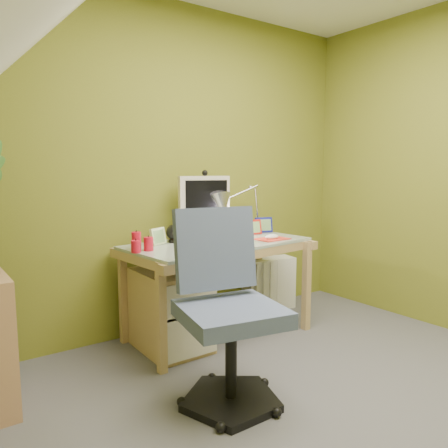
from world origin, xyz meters
TOP-DOWN VIEW (x-y plane):
  - floor at (0.00, 0.00)m, footprint 3.20×3.20m
  - wall_back at (0.00, 1.60)m, footprint 3.20×0.01m
  - desk at (0.12, 1.23)m, footprint 1.35×0.77m
  - monitor at (0.12, 1.41)m, footprint 0.43×0.31m
  - speaker_left at (-0.15, 1.39)m, footprint 0.12×0.12m
  - speaker_right at (0.39, 1.39)m, footprint 0.12×0.12m
  - keyboard at (0.04, 1.09)m, footprint 0.47×0.16m
  - mousepad at (0.50, 1.09)m, footprint 0.24×0.18m
  - mouse at (0.50, 1.09)m, footprint 0.12×0.09m
  - amber_tumbler at (0.30, 1.15)m, footprint 0.08×0.08m
  - candle_cluster at (-0.48, 1.24)m, footprint 0.16×0.14m
  - photo_frame_red at (0.54, 1.35)m, footprint 0.14×0.03m
  - photo_frame_blue at (0.68, 1.39)m, footprint 0.14×0.07m
  - photo_frame_green at (-0.28, 1.37)m, footprint 0.13×0.07m
  - desk_lamp at (0.57, 1.41)m, footprint 0.53×0.24m
  - task_chair at (-0.36, 0.43)m, footprint 0.65×0.65m
  - radiator at (0.82, 1.48)m, footprint 0.47×0.25m

SIDE VIEW (x-z plane):
  - floor at x=0.00m, z-range -0.01..0.00m
  - radiator at x=0.82m, z-range 0.00..0.44m
  - desk at x=0.12m, z-range 0.00..0.69m
  - task_chair at x=-0.36m, z-range 0.00..1.00m
  - mousepad at x=0.50m, z-range 0.69..0.70m
  - keyboard at x=0.04m, z-range 0.69..0.71m
  - mouse at x=0.50m, z-range 0.69..0.73m
  - amber_tumbler at x=0.30m, z-range 0.69..0.78m
  - photo_frame_green at x=-0.28m, z-range 0.69..0.81m
  - candle_cluster at x=-0.48m, z-range 0.69..0.81m
  - photo_frame_red at x=0.54m, z-range 0.69..0.81m
  - photo_frame_blue at x=0.68m, z-range 0.69..0.81m
  - speaker_right at x=0.39m, z-range 0.69..0.81m
  - speaker_left at x=-0.15m, z-range 0.69..0.82m
  - monitor at x=0.12m, z-range 0.69..1.23m
  - desk_lamp at x=0.57m, z-range 0.69..1.25m
  - wall_back at x=0.00m, z-range 0.00..2.40m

